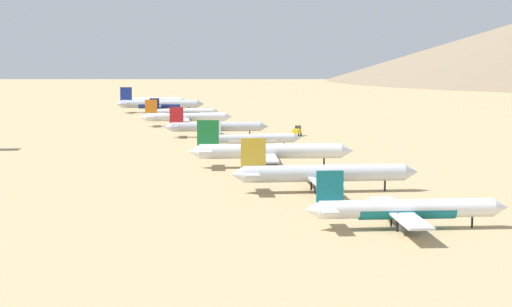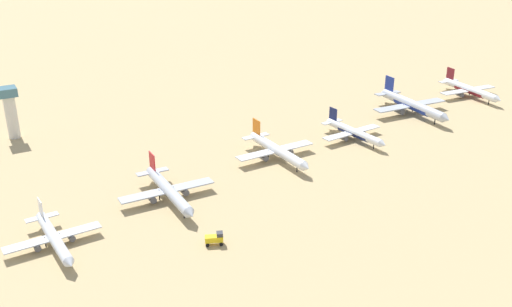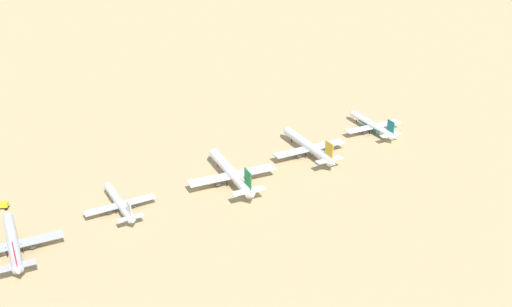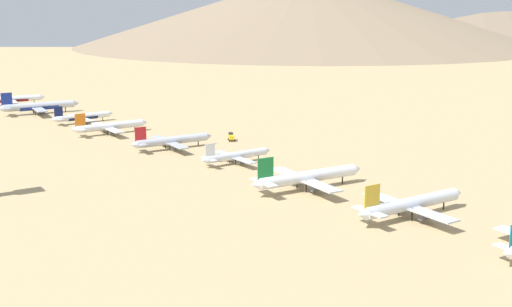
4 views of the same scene
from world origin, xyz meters
name	(u,v)px [view 2 (image 2 of 4)]	position (x,y,z in m)	size (l,w,h in m)	color
ground_plane	(176,199)	(0.00, 0.00, 0.00)	(2125.93, 2125.93, 0.00)	tan
parked_jet_3	(54,238)	(10.73, -41.56, 3.27)	(34.07, 27.68, 9.83)	silver
parked_jet_4	(168,190)	(-0.08, -2.38, 3.90)	(40.06, 32.46, 11.58)	#B2B7C1
parked_jet_5	(277,150)	(-11.36, 46.59, 3.95)	(40.69, 33.01, 11.75)	silver
parked_jet_6	(354,132)	(-12.87, 85.17, 3.44)	(35.87, 29.18, 10.34)	silver
parked_jet_7	(412,105)	(-25.17, 129.38, 4.58)	(47.73, 38.78, 13.76)	#B2B7C1
parked_jet_8	(470,90)	(-30.33, 173.81, 3.88)	(40.48, 32.93, 11.67)	silver
service_truck	(215,238)	(32.04, -0.89, 2.08)	(4.35, 5.68, 3.90)	yellow
control_tower	(10,109)	(-85.85, -37.59, 12.51)	(7.20, 7.20, 21.90)	beige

